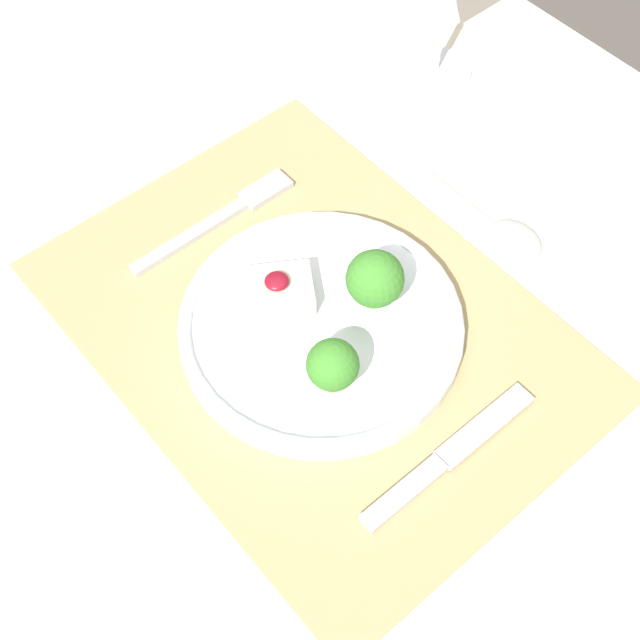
% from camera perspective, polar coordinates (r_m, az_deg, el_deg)
% --- Properties ---
extents(ground_plane, '(8.00, 8.00, 0.00)m').
position_cam_1_polar(ground_plane, '(1.50, -0.19, -17.17)').
color(ground_plane, '#4C4742').
extents(dining_table, '(1.40, 0.97, 0.78)m').
position_cam_1_polar(dining_table, '(0.87, -0.31, -4.00)').
color(dining_table, beige).
rests_on(dining_table, ground_plane).
extents(placemat, '(0.47, 0.34, 0.00)m').
position_cam_1_polar(placemat, '(0.78, -0.35, -0.43)').
color(placemat, '#9E895B').
rests_on(placemat, dining_table).
extents(dinner_plate, '(0.25, 0.25, 0.08)m').
position_cam_1_polar(dinner_plate, '(0.76, 0.17, -0.19)').
color(dinner_plate, silver).
rests_on(dinner_plate, placemat).
extents(fork, '(0.02, 0.18, 0.01)m').
position_cam_1_polar(fork, '(0.86, -6.15, 6.66)').
color(fork, '#B2B2B7').
rests_on(fork, placemat).
extents(knife, '(0.02, 0.18, 0.01)m').
position_cam_1_polar(knife, '(0.72, 7.57, -9.17)').
color(knife, '#B2B2B7').
rests_on(knife, placemat).
extents(spoon, '(0.17, 0.05, 0.02)m').
position_cam_1_polar(spoon, '(0.86, 11.64, 5.37)').
color(spoon, '#B2B2B7').
rests_on(spoon, dining_table).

